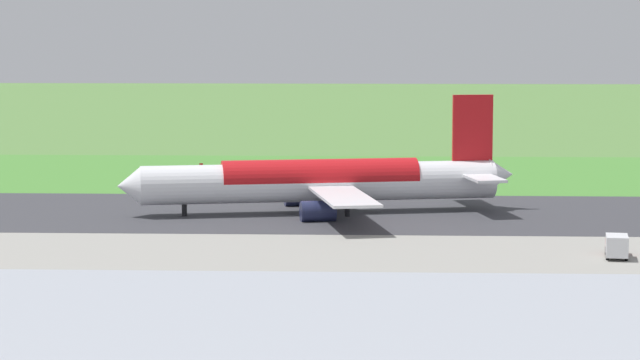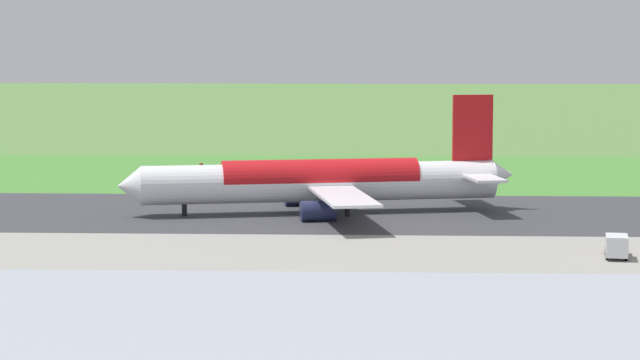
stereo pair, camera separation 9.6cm
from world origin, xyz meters
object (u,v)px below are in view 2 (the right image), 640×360
at_px(no_stopping_sign, 201,171).
at_px(traffic_cone_orange, 171,177).
at_px(service_truck_baggage, 617,246).
at_px(airliner_main, 323,181).

distance_m(no_stopping_sign, traffic_cone_orange, 6.52).
distance_m(service_truck_baggage, traffic_cone_orange, 94.14).
height_order(service_truck_baggage, no_stopping_sign, no_stopping_sign).
xyz_separation_m(airliner_main, service_truck_baggage, (-33.31, 33.57, -2.95)).
height_order(airliner_main, traffic_cone_orange, airliner_main).
height_order(service_truck_baggage, traffic_cone_orange, service_truck_baggage).
height_order(airliner_main, service_truck_baggage, airliner_main).
relative_size(no_stopping_sign, traffic_cone_orange, 5.35).
bearing_deg(airliner_main, service_truck_baggage, 134.77).
distance_m(airliner_main, no_stopping_sign, 41.62).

